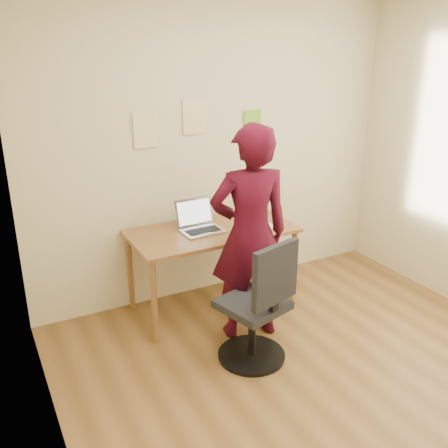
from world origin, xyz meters
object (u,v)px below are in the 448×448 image
desk (212,239)px  office_chair (259,311)px  phone (246,233)px  laptop (200,224)px  person (250,235)px

desk → office_chair: size_ratio=1.43×
phone → desk: bearing=109.7°
phone → office_chair: size_ratio=0.14×
desk → laptop: 0.17m
desk → office_chair: bearing=-94.2°
desk → person: person is taller
desk → person: size_ratio=0.82×
desk → phone: (0.22, -0.21, 0.09)m
laptop → phone: size_ratio=2.70×
person → laptop: bearing=-60.0°
office_chair → person: 0.60m
laptop → office_chair: size_ratio=0.37×
desk → phone: 0.31m
person → desk: bearing=-69.3°
desk → person: bearing=-81.9°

